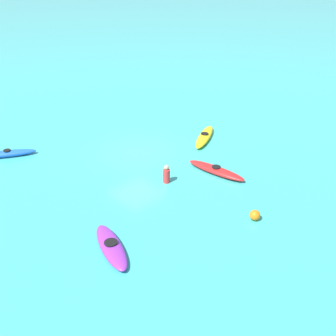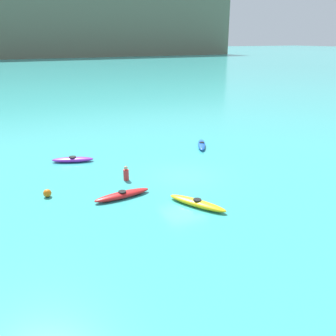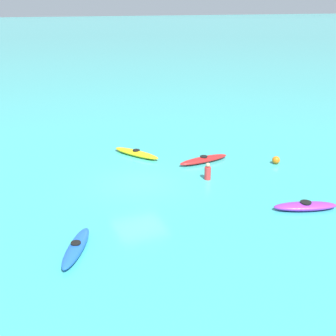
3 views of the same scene
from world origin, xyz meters
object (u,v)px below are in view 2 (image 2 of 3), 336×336
object	(u,v)px
kayak_blue	(202,145)
kayak_yellow	(197,203)
buoy_orange	(47,193)
kayak_red	(122,195)
person_near_shore	(126,174)
kayak_purple	(73,160)

from	to	relation	value
kayak_blue	kayak_yellow	bearing A→B (deg)	-121.95
kayak_yellow	buoy_orange	distance (m)	7.91
kayak_red	person_near_shore	world-z (taller)	person_near_shore
person_near_shore	kayak_red	bearing A→B (deg)	-114.18
kayak_purple	person_near_shore	bearing A→B (deg)	-65.75
kayak_blue	person_near_shore	distance (m)	8.63
kayak_yellow	kayak_purple	world-z (taller)	same
kayak_blue	person_near_shore	world-z (taller)	person_near_shore
kayak_red	buoy_orange	distance (m)	3.97
kayak_red	kayak_purple	xyz separation A→B (m)	(-1.11, 7.04, 0.00)
buoy_orange	kayak_red	bearing A→B (deg)	-27.28
buoy_orange	person_near_shore	xyz separation A→B (m)	(4.56, 0.47, 0.17)
kayak_red	buoy_orange	bearing A→B (deg)	152.72
kayak_purple	buoy_orange	distance (m)	5.75
kayak_yellow	person_near_shore	bearing A→B (deg)	112.44
kayak_red	kayak_purple	bearing A→B (deg)	98.99
buoy_orange	person_near_shore	distance (m)	4.59
kayak_red	kayak_yellow	bearing A→B (deg)	-40.36
kayak_blue	kayak_yellow	xyz separation A→B (m)	(-5.58, -8.95, 0.00)
kayak_blue	kayak_purple	distance (m)	9.76
kayak_red	person_near_shore	size ratio (longest dim) A/B	3.58
kayak_blue	person_near_shore	bearing A→B (deg)	-151.73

